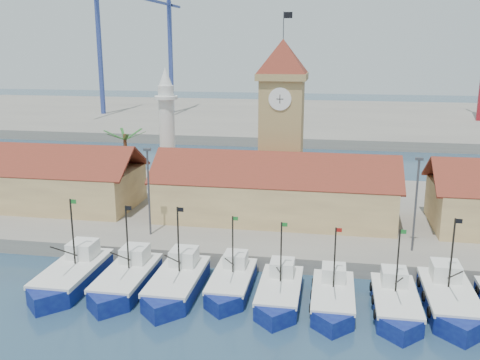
% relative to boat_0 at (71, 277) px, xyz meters
% --- Properties ---
extents(ground, '(400.00, 400.00, 0.00)m').
position_rel_boat_0_xyz_m(ground, '(15.85, -2.07, -0.84)').
color(ground, '#1D374E').
rests_on(ground, ground).
extents(quay, '(140.00, 32.00, 1.50)m').
position_rel_boat_0_xyz_m(quay, '(15.85, 21.93, -0.09)').
color(quay, gray).
rests_on(quay, ground).
extents(terminal, '(240.00, 80.00, 2.00)m').
position_rel_boat_0_xyz_m(terminal, '(15.85, 107.93, 0.16)').
color(terminal, gray).
rests_on(terminal, ground).
extents(boat_0, '(3.91, 10.71, 8.10)m').
position_rel_boat_0_xyz_m(boat_0, '(0.00, 0.00, 0.00)').
color(boat_0, '#0C125E').
rests_on(boat_0, ground).
extents(boat_1, '(3.72, 10.20, 7.72)m').
position_rel_boat_0_xyz_m(boat_1, '(4.97, 0.13, -0.04)').
color(boat_1, '#0C125E').
rests_on(boat_1, ground).
extents(boat_2, '(3.77, 10.34, 7.82)m').
position_rel_boat_0_xyz_m(boat_2, '(9.49, 0.18, -0.03)').
color(boat_2, '#0C125E').
rests_on(boat_2, ground).
extents(boat_3, '(3.32, 9.10, 6.88)m').
position_rel_boat_0_xyz_m(boat_3, '(13.98, 1.34, -0.13)').
color(boat_3, '#0C125E').
rests_on(boat_3, ground).
extents(boat_4, '(3.38, 9.27, 7.01)m').
position_rel_boat_0_xyz_m(boat_4, '(18.22, 0.14, -0.11)').
color(boat_4, '#0C125E').
rests_on(boat_4, ground).
extents(boat_5, '(3.33, 9.13, 6.91)m').
position_rel_boat_0_xyz_m(boat_5, '(22.54, -0.14, -0.12)').
color(boat_5, '#0C125E').
rests_on(boat_5, ground).
extents(boat_6, '(3.42, 9.38, 7.10)m').
position_rel_boat_0_xyz_m(boat_6, '(27.41, -0.20, -0.10)').
color(boat_6, '#0C125E').
rests_on(boat_6, ground).
extents(boat_7, '(3.80, 10.40, 7.87)m').
position_rel_boat_0_xyz_m(boat_7, '(31.63, 0.91, -0.02)').
color(boat_7, '#0C125E').
rests_on(boat_7, ground).
extents(hall_left, '(31.20, 10.13, 7.61)m').
position_rel_boat_0_xyz_m(hall_left, '(-16.15, 17.93, 3.15)').
color(hall_left, '#DFBC7A').
rests_on(hall_left, quay).
extents(hall_center, '(27.04, 10.13, 7.61)m').
position_rel_boat_0_xyz_m(hall_center, '(15.85, 17.93, 3.15)').
color(hall_center, '#DFBC7A').
rests_on(hall_center, quay).
extents(clock_tower, '(5.80, 5.80, 22.70)m').
position_rel_boat_0_xyz_m(clock_tower, '(15.85, 23.93, 11.12)').
color(clock_tower, '#A18952').
rests_on(clock_tower, quay).
extents(minaret, '(3.00, 3.00, 16.30)m').
position_rel_boat_0_xyz_m(minaret, '(0.85, 25.93, 8.89)').
color(minaret, silver).
rests_on(minaret, quay).
extents(palm_tree, '(5.60, 5.03, 8.39)m').
position_rel_boat_0_xyz_m(palm_tree, '(-4.15, 23.93, 5.41)').
color(palm_tree, brown).
rests_on(palm_tree, quay).
extents(lamp_posts, '(80.70, 0.25, 9.03)m').
position_rel_boat_0_xyz_m(lamp_posts, '(16.35, 9.93, 5.64)').
color(lamp_posts, '#3F3F44').
rests_on(lamp_posts, quay).
extents(crane_blue_far, '(1.00, 35.17, 41.50)m').
position_rel_boat_0_xyz_m(crane_blue_far, '(-41.21, 98.14, 24.40)').
color(crane_blue_far, '#2D3F8C').
rests_on(crane_blue_far, terminal).
extents(crane_blue_near, '(1.00, 30.26, 37.10)m').
position_rel_boat_0_xyz_m(crane_blue_near, '(-23.18, 104.75, 21.56)').
color(crane_blue_near, '#2D3F8C').
rests_on(crane_blue_near, terminal).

